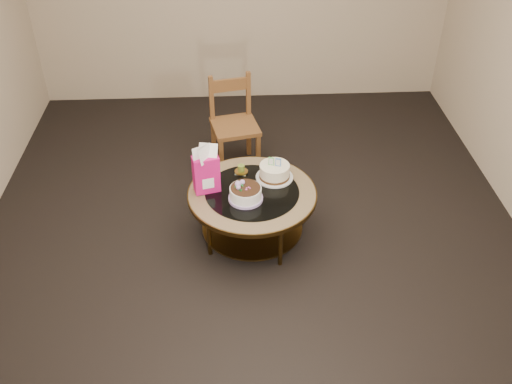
{
  "coord_description": "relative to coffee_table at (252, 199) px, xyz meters",
  "views": [
    {
      "loc": [
        -0.15,
        -3.56,
        3.13
      ],
      "look_at": [
        0.03,
        0.02,
        0.44
      ],
      "focal_mm": 40.0,
      "sensor_mm": 36.0,
      "label": 1
    }
  ],
  "objects": [
    {
      "name": "ground",
      "position": [
        -0.0,
        0.0,
        -0.38
      ],
      "size": [
        5.0,
        5.0,
        0.0
      ],
      "primitive_type": "plane",
      "color": "black",
      "rests_on": "ground"
    },
    {
      "name": "gift_bag",
      "position": [
        -0.35,
        0.04,
        0.28
      ],
      "size": [
        0.22,
        0.18,
        0.4
      ],
      "rotation": [
        0.0,
        0.0,
        0.25
      ],
      "color": "#D91478",
      "rests_on": "coffee_table"
    },
    {
      "name": "pillar_candle",
      "position": [
        -0.08,
        0.26,
        0.11
      ],
      "size": [
        0.11,
        0.11,
        0.08
      ],
      "rotation": [
        0.0,
        0.0,
        -0.28
      ],
      "color": "tan",
      "rests_on": "coffee_table"
    },
    {
      "name": "coffee_table",
      "position": [
        0.0,
        0.0,
        0.0
      ],
      "size": [
        1.02,
        1.02,
        0.46
      ],
      "color": "#533B17",
      "rests_on": "ground"
    },
    {
      "name": "decorated_cake",
      "position": [
        -0.06,
        -0.1,
        0.13
      ],
      "size": [
        0.27,
        0.27,
        0.15
      ],
      "rotation": [
        0.0,
        0.0,
        0.16
      ],
      "color": "#B091CD",
      "rests_on": "coffee_table"
    },
    {
      "name": "dining_chair",
      "position": [
        -0.12,
        1.07,
        0.07
      ],
      "size": [
        0.49,
        0.49,
        0.89
      ],
      "rotation": [
        0.0,
        0.0,
        0.21
      ],
      "color": "brown",
      "rests_on": "ground"
    },
    {
      "name": "cream_cake",
      "position": [
        0.19,
        0.17,
        0.14
      ],
      "size": [
        0.3,
        0.3,
        0.19
      ],
      "rotation": [
        0.0,
        0.0,
        -0.32
      ],
      "color": "silver",
      "rests_on": "coffee_table"
    },
    {
      "name": "room_walls",
      "position": [
        -0.0,
        0.0,
        1.16
      ],
      "size": [
        4.52,
        5.02,
        2.61
      ],
      "color": "#BBA58D",
      "rests_on": "ground"
    }
  ]
}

